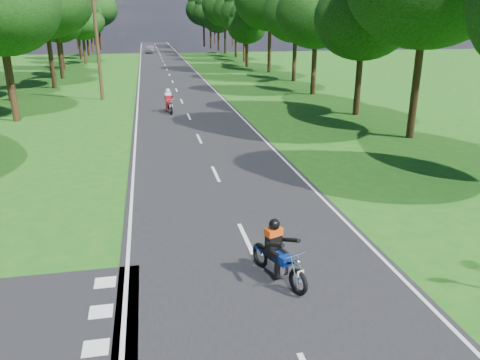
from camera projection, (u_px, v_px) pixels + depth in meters
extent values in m
plane|color=#1B5914|center=(262.00, 274.00, 11.63)|extent=(160.00, 160.00, 0.00)
cube|color=black|center=(167.00, 70.00, 57.99)|extent=(7.00, 140.00, 0.02)
cube|color=silver|center=(246.00, 238.00, 13.48)|extent=(0.12, 2.00, 0.01)
cube|color=silver|center=(216.00, 174.00, 19.04)|extent=(0.12, 2.00, 0.01)
cube|color=silver|center=(199.00, 139.00, 24.60)|extent=(0.12, 2.00, 0.01)
cube|color=silver|center=(189.00, 116.00, 30.17)|extent=(0.12, 2.00, 0.01)
cube|color=silver|center=(182.00, 101.00, 35.73)|extent=(0.12, 2.00, 0.01)
cube|color=silver|center=(176.00, 90.00, 41.29)|extent=(0.12, 2.00, 0.01)
cube|color=silver|center=(173.00, 82.00, 46.86)|extent=(0.12, 2.00, 0.01)
cube|color=silver|center=(169.00, 75.00, 52.42)|extent=(0.12, 2.00, 0.01)
cube|color=silver|center=(167.00, 69.00, 57.98)|extent=(0.12, 2.00, 0.01)
cube|color=silver|center=(165.00, 65.00, 63.55)|extent=(0.12, 2.00, 0.01)
cube|color=silver|center=(163.00, 61.00, 69.11)|extent=(0.12, 2.00, 0.01)
cube|color=silver|center=(162.00, 58.00, 74.67)|extent=(0.12, 2.00, 0.01)
cube|color=silver|center=(160.00, 55.00, 80.24)|extent=(0.12, 2.00, 0.01)
cube|color=silver|center=(159.00, 53.00, 85.80)|extent=(0.12, 2.00, 0.01)
cube|color=silver|center=(158.00, 51.00, 91.36)|extent=(0.12, 2.00, 0.01)
cube|color=silver|center=(157.00, 49.00, 96.93)|extent=(0.12, 2.00, 0.01)
cube|color=silver|center=(157.00, 47.00, 102.49)|extent=(0.12, 2.00, 0.01)
cube|color=silver|center=(156.00, 46.00, 108.05)|extent=(0.12, 2.00, 0.01)
cube|color=silver|center=(155.00, 44.00, 113.62)|extent=(0.12, 2.00, 0.01)
cube|color=silver|center=(155.00, 43.00, 119.18)|extent=(0.12, 2.00, 0.01)
cube|color=silver|center=(140.00, 70.00, 57.38)|extent=(0.10, 140.00, 0.01)
cube|color=silver|center=(193.00, 69.00, 58.58)|extent=(0.10, 140.00, 0.01)
cube|color=silver|center=(96.00, 348.00, 8.98)|extent=(0.50, 0.50, 0.01)
cube|color=silver|center=(101.00, 311.00, 10.09)|extent=(0.50, 0.50, 0.01)
cube|color=silver|center=(105.00, 282.00, 11.21)|extent=(0.50, 0.50, 0.01)
cylinder|color=black|center=(12.00, 89.00, 28.31)|extent=(0.40, 0.40, 3.91)
cylinder|color=black|center=(8.00, 75.00, 35.71)|extent=(0.40, 0.40, 3.79)
cylinder|color=black|center=(52.00, 64.00, 41.96)|extent=(0.40, 0.40, 4.32)
ellipsoid|color=black|center=(44.00, 0.00, 40.22)|extent=(7.56, 7.56, 6.42)
cylinder|color=black|center=(60.00, 57.00, 48.82)|extent=(0.40, 0.40, 4.40)
ellipsoid|color=black|center=(53.00, 2.00, 47.04)|extent=(7.71, 7.71, 6.55)
cylinder|color=black|center=(62.00, 56.00, 57.75)|extent=(0.40, 0.40, 3.20)
ellipsoid|color=black|center=(58.00, 23.00, 56.46)|extent=(5.60, 5.60, 4.76)
ellipsoid|color=black|center=(57.00, 9.00, 55.95)|extent=(4.80, 4.80, 4.08)
cylinder|color=black|center=(85.00, 52.00, 64.92)|extent=(0.40, 0.40, 3.22)
ellipsoid|color=black|center=(82.00, 22.00, 63.62)|extent=(5.64, 5.64, 4.79)
ellipsoid|color=black|center=(80.00, 10.00, 63.11)|extent=(4.83, 4.83, 4.11)
cylinder|color=black|center=(80.00, 47.00, 71.77)|extent=(0.40, 0.40, 3.61)
ellipsoid|color=black|center=(77.00, 17.00, 70.32)|extent=(6.31, 6.31, 5.37)
ellipsoid|color=black|center=(75.00, 4.00, 69.74)|extent=(5.41, 5.41, 4.60)
cylinder|color=black|center=(88.00, 48.00, 79.25)|extent=(0.40, 0.40, 2.67)
ellipsoid|color=black|center=(86.00, 27.00, 78.17)|extent=(4.67, 4.67, 3.97)
ellipsoid|color=black|center=(85.00, 19.00, 77.75)|extent=(4.00, 4.00, 3.40)
ellipsoid|color=black|center=(85.00, 11.00, 77.32)|extent=(3.00, 3.00, 2.55)
cylinder|color=black|center=(92.00, 44.00, 87.63)|extent=(0.40, 0.40, 3.09)
ellipsoid|color=black|center=(90.00, 22.00, 86.39)|extent=(5.40, 5.40, 4.59)
ellipsoid|color=black|center=(89.00, 14.00, 85.89)|extent=(4.63, 4.63, 3.93)
ellipsoid|color=black|center=(88.00, 5.00, 85.40)|extent=(3.47, 3.47, 2.95)
cylinder|color=black|center=(100.00, 38.00, 93.61)|extent=(0.40, 0.40, 4.48)
ellipsoid|color=black|center=(97.00, 9.00, 91.81)|extent=(7.84, 7.84, 6.66)
cylinder|color=black|center=(99.00, 38.00, 101.81)|extent=(0.40, 0.40, 4.09)
ellipsoid|color=black|center=(96.00, 13.00, 100.16)|extent=(7.16, 7.16, 6.09)
ellipsoid|color=black|center=(95.00, 3.00, 99.51)|extent=(6.14, 6.14, 5.22)
cylinder|color=black|center=(415.00, 95.00, 24.21)|extent=(0.40, 0.40, 4.56)
cylinder|color=black|center=(358.00, 88.00, 30.38)|extent=(0.40, 0.40, 3.49)
ellipsoid|color=black|center=(363.00, 18.00, 28.97)|extent=(6.12, 6.12, 5.20)
cylinder|color=black|center=(314.00, 72.00, 38.61)|extent=(0.40, 0.40, 3.69)
ellipsoid|color=black|center=(317.00, 13.00, 37.12)|extent=(6.46, 6.46, 5.49)
cylinder|color=black|center=(294.00, 62.00, 47.00)|extent=(0.40, 0.40, 3.74)
ellipsoid|color=black|center=(296.00, 13.00, 45.49)|extent=(6.55, 6.55, 5.57)
cylinder|color=black|center=(269.00, 52.00, 54.47)|extent=(0.40, 0.40, 4.64)
cylinder|color=black|center=(247.00, 55.00, 61.22)|extent=(0.40, 0.40, 2.91)
ellipsoid|color=black|center=(247.00, 26.00, 60.04)|extent=(5.09, 5.09, 4.33)
ellipsoid|color=black|center=(247.00, 15.00, 59.58)|extent=(4.36, 4.36, 3.71)
ellipsoid|color=black|center=(247.00, 3.00, 59.12)|extent=(3.27, 3.27, 2.78)
cylinder|color=black|center=(244.00, 48.00, 68.21)|extent=(0.40, 0.40, 3.88)
ellipsoid|color=black|center=(245.00, 13.00, 66.65)|extent=(6.78, 6.78, 5.77)
cylinder|color=black|center=(236.00, 44.00, 76.08)|extent=(0.40, 0.40, 4.18)
ellipsoid|color=black|center=(236.00, 10.00, 74.40)|extent=(7.31, 7.31, 6.21)
cylinder|color=black|center=(225.00, 40.00, 84.26)|extent=(0.40, 0.40, 4.63)
ellipsoid|color=black|center=(225.00, 6.00, 82.39)|extent=(8.11, 8.11, 6.89)
cylinder|color=black|center=(219.00, 42.00, 91.20)|extent=(0.40, 0.40, 3.36)
ellipsoid|color=black|center=(218.00, 19.00, 89.85)|extent=(5.88, 5.88, 5.00)
ellipsoid|color=black|center=(218.00, 10.00, 89.31)|extent=(5.04, 5.04, 4.29)
ellipsoid|color=black|center=(218.00, 1.00, 88.78)|extent=(3.78, 3.78, 3.21)
cylinder|color=black|center=(211.00, 38.00, 97.69)|extent=(0.40, 0.40, 4.09)
ellipsoid|color=black|center=(210.00, 13.00, 96.04)|extent=(7.15, 7.15, 6.08)
ellipsoid|color=black|center=(210.00, 3.00, 95.39)|extent=(6.13, 6.13, 5.21)
cylinder|color=black|center=(204.00, 36.00, 104.73)|extent=(0.40, 0.40, 4.48)
ellipsoid|color=black|center=(203.00, 10.00, 102.93)|extent=(7.84, 7.84, 6.66)
cylinder|color=black|center=(95.00, 37.00, 110.45)|extent=(0.40, 0.40, 3.84)
ellipsoid|color=black|center=(93.00, 16.00, 108.90)|extent=(6.72, 6.72, 5.71)
ellipsoid|color=black|center=(92.00, 7.00, 108.29)|extent=(5.76, 5.76, 4.90)
cylinder|color=black|center=(215.00, 35.00, 117.53)|extent=(0.40, 0.40, 4.16)
ellipsoid|color=black|center=(215.00, 13.00, 115.86)|extent=(7.28, 7.28, 6.19)
ellipsoid|color=black|center=(214.00, 5.00, 115.19)|extent=(6.24, 6.24, 5.30)
cylinder|color=black|center=(78.00, 40.00, 96.23)|extent=(0.40, 0.40, 3.52)
ellipsoid|color=black|center=(75.00, 18.00, 94.81)|extent=(6.16, 6.16, 5.24)
ellipsoid|color=black|center=(74.00, 9.00, 94.25)|extent=(5.28, 5.28, 4.49)
ellipsoid|color=black|center=(73.00, 0.00, 93.69)|extent=(3.96, 3.96, 3.37)
cylinder|color=black|center=(233.00, 36.00, 104.86)|extent=(0.40, 0.40, 4.48)
ellipsoid|color=black|center=(232.00, 10.00, 103.06)|extent=(7.84, 7.84, 6.66)
cylinder|color=#382616|center=(98.00, 47.00, 35.19)|extent=(0.26, 0.26, 8.00)
cube|color=#382616|center=(93.00, 0.00, 34.11)|extent=(1.20, 0.10, 0.10)
imported|color=#B2B5B9|center=(151.00, 49.00, 85.55)|extent=(2.48, 4.57, 1.48)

